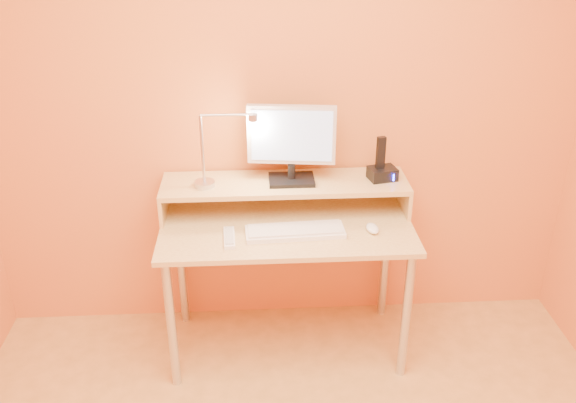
{
  "coord_description": "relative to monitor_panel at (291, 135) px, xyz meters",
  "views": [
    {
      "loc": [
        -0.15,
        -1.44,
        2.16
      ],
      "look_at": [
        0.0,
        1.13,
        0.87
      ],
      "focal_mm": 39.13,
      "sensor_mm": 36.0,
      "label": 1
    }
  ],
  "objects": [
    {
      "name": "desk_leg_bl",
      "position": [
        -0.58,
        0.09,
        -0.77
      ],
      "size": [
        0.04,
        0.04,
        0.69
      ],
      "primitive_type": "cylinder",
      "color": "silver",
      "rests_on": "floor"
    },
    {
      "name": "wall_back",
      "position": [
        -0.03,
        0.16,
        0.13
      ],
      "size": [
        3.0,
        0.04,
        2.5
      ],
      "primitive_type": "cube",
      "color": "#D66F3D",
      "rests_on": "floor"
    },
    {
      "name": "lamp_bulb",
      "position": [
        -0.18,
        -0.04,
        0.09
      ],
      "size": [
        0.03,
        0.03,
        0.0
      ],
      "primitive_type": "cylinder",
      "color": "#FFEAC6",
      "rests_on": "lamp_head"
    },
    {
      "name": "lamp_head",
      "position": [
        -0.18,
        -0.04,
        0.1
      ],
      "size": [
        0.04,
        0.04,
        0.03
      ],
      "primitive_type": "cylinder",
      "color": "silver",
      "rests_on": "lamp_arm"
    },
    {
      "name": "monitor_panel",
      "position": [
        0.0,
        0.0,
        0.0
      ],
      "size": [
        0.42,
        0.08,
        0.29
      ],
      "primitive_type": "cube",
      "rotation": [
        0.0,
        0.0,
        -0.12
      ],
      "color": "silver",
      "rests_on": "monitor_neck"
    },
    {
      "name": "mouse",
      "position": [
        0.36,
        -0.24,
        -0.38
      ],
      "size": [
        0.07,
        0.1,
        0.03
      ],
      "primitive_type": "ellipsoid",
      "rotation": [
        0.0,
        0.0,
        0.11
      ],
      "color": "white",
      "rests_on": "desk_lower"
    },
    {
      "name": "lamp_post",
      "position": [
        -0.42,
        -0.04,
        -0.05
      ],
      "size": [
        0.01,
        0.01,
        0.33
      ],
      "primitive_type": "cylinder",
      "color": "silver",
      "rests_on": "lamp_base"
    },
    {
      "name": "lamp_base",
      "position": [
        -0.42,
        -0.04,
        -0.23
      ],
      "size": [
        0.1,
        0.1,
        0.02
      ],
      "primitive_type": "cylinder",
      "color": "silver",
      "rests_on": "desk_shelf"
    },
    {
      "name": "monitor_screen",
      "position": [
        0.0,
        -0.02,
        0.0
      ],
      "size": [
        0.38,
        0.05,
        0.25
      ],
      "primitive_type": "cube",
      "rotation": [
        0.0,
        0.0,
        -0.12
      ],
      "color": "#9CB9EA",
      "rests_on": "monitor_panel"
    },
    {
      "name": "desk_lower",
      "position": [
        -0.03,
        -0.16,
        -0.41
      ],
      "size": [
        1.2,
        0.6,
        0.02
      ],
      "primitive_type": "cube",
      "color": "#E4C585",
      "rests_on": "floor"
    },
    {
      "name": "monitor_neck",
      "position": [
        0.0,
        -0.01,
        -0.19
      ],
      "size": [
        0.04,
        0.04,
        0.07
      ],
      "primitive_type": "cylinder",
      "color": "black",
      "rests_on": "monitor_foot"
    },
    {
      "name": "lamp_arm",
      "position": [
        -0.3,
        -0.04,
        0.12
      ],
      "size": [
        0.24,
        0.01,
        0.01
      ],
      "primitive_type": "cylinder",
      "rotation": [
        0.0,
        1.57,
        0.0
      ],
      "color": "silver",
      "rests_on": "lamp_post"
    },
    {
      "name": "remote_control",
      "position": [
        -0.3,
        -0.28,
        -0.39
      ],
      "size": [
        0.06,
        0.19,
        0.02
      ],
      "primitive_type": "cube",
      "rotation": [
        0.0,
        0.0,
        0.05
      ],
      "color": "white",
      "rests_on": "desk_lower"
    },
    {
      "name": "monitor_back",
      "position": [
        0.0,
        0.02,
        0.0
      ],
      "size": [
        0.38,
        0.06,
        0.24
      ],
      "primitive_type": "cube",
      "rotation": [
        0.0,
        0.0,
        -0.12
      ],
      "color": "black",
      "rests_on": "monitor_panel"
    },
    {
      "name": "phone_dock",
      "position": [
        0.44,
        -0.01,
        -0.21
      ],
      "size": [
        0.15,
        0.13,
        0.06
      ],
      "primitive_type": "cube",
      "rotation": [
        0.0,
        0.0,
        0.22
      ],
      "color": "black",
      "rests_on": "desk_shelf"
    },
    {
      "name": "desk_leg_fl",
      "position": [
        -0.58,
        -0.41,
        -0.77
      ],
      "size": [
        0.04,
        0.04,
        0.69
      ],
      "primitive_type": "cylinder",
      "color": "silver",
      "rests_on": "floor"
    },
    {
      "name": "desk_leg_br",
      "position": [
        0.52,
        0.09,
        -0.77
      ],
      "size": [
        0.04,
        0.04,
        0.69
      ],
      "primitive_type": "cylinder",
      "color": "silver",
      "rests_on": "floor"
    },
    {
      "name": "desk_leg_fr",
      "position": [
        0.52,
        -0.41,
        -0.77
      ],
      "size": [
        0.04,
        0.04,
        0.69
      ],
      "primitive_type": "cylinder",
      "color": "silver",
      "rests_on": "floor"
    },
    {
      "name": "shelf_riser_right",
      "position": [
        0.56,
        -0.01,
        -0.33
      ],
      "size": [
        0.02,
        0.3,
        0.14
      ],
      "primitive_type": "cube",
      "color": "#E4C585",
      "rests_on": "desk_lower"
    },
    {
      "name": "shelf_riser_left",
      "position": [
        -0.62,
        -0.01,
        -0.33
      ],
      "size": [
        0.02,
        0.3,
        0.14
      ],
      "primitive_type": "cube",
      "color": "#E4C585",
      "rests_on": "desk_lower"
    },
    {
      "name": "keyboard",
      "position": [
        0.0,
        -0.25,
        -0.39
      ],
      "size": [
        0.46,
        0.17,
        0.02
      ],
      "primitive_type": "cube",
      "rotation": [
        0.0,
        0.0,
        0.05
      ],
      "color": "white",
      "rests_on": "desk_lower"
    },
    {
      "name": "desk_shelf",
      "position": [
        -0.03,
        -0.01,
        -0.25
      ],
      "size": [
        1.2,
        0.3,
        0.02
      ],
      "primitive_type": "cube",
      "color": "#E4C585",
      "rests_on": "desk_lower"
    },
    {
      "name": "phone_led",
      "position": [
        0.49,
        -0.06,
        -0.21
      ],
      "size": [
        0.01,
        0.0,
        0.04
      ],
      "primitive_type": "cube",
      "color": "#3139FF",
      "rests_on": "phone_dock"
    },
    {
      "name": "phone_handset",
      "position": [
        0.43,
        -0.01,
        -0.1
      ],
      "size": [
        0.04,
        0.03,
        0.16
      ],
      "primitive_type": "cube",
      "rotation": [
        0.0,
        0.0,
        0.22
      ],
      "color": "black",
      "rests_on": "phone_dock"
    },
    {
      "name": "monitor_foot",
      "position": [
        -0.0,
        -0.01,
        -0.23
      ],
      "size": [
        0.22,
        0.16,
        0.02
      ],
      "primitive_type": "cube",
      "color": "black",
      "rests_on": "desk_shelf"
    }
  ]
}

